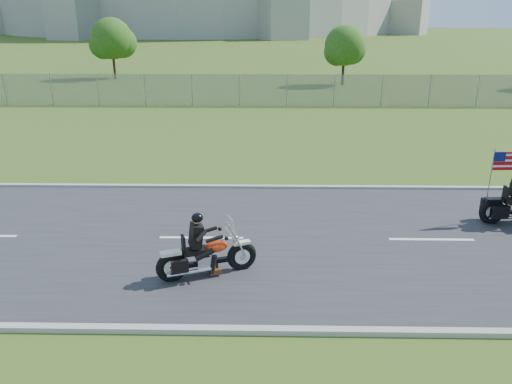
{
  "coord_description": "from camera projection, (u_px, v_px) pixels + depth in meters",
  "views": [
    {
      "loc": [
        -0.35,
        -11.86,
        5.58
      ],
      "look_at": [
        -0.57,
        0.0,
        1.33
      ],
      "focal_mm": 35.0,
      "sensor_mm": 36.0,
      "label": 1
    }
  ],
  "objects": [
    {
      "name": "fence",
      "position": [
        192.0,
        90.0,
        31.62
      ],
      "size": [
        60.0,
        0.03,
        2.0
      ],
      "primitive_type": "cube",
      "color": "gray",
      "rests_on": "ground"
    },
    {
      "name": "curb_south",
      "position": [
        283.0,
        331.0,
        9.22
      ],
      "size": [
        120.0,
        0.18,
        0.12
      ],
      "primitive_type": "cube",
      "color": "#9E9B93",
      "rests_on": "ground"
    },
    {
      "name": "tree_fence_near",
      "position": [
        345.0,
        48.0,
        40.2
      ],
      "size": [
        3.52,
        3.28,
        4.75
      ],
      "color": "#382316",
      "rests_on": "ground"
    },
    {
      "name": "ground",
      "position": [
        278.0,
        240.0,
        13.04
      ],
      "size": [
        420.0,
        420.0,
        0.0
      ],
      "primitive_type": "plane",
      "color": "#345119",
      "rests_on": "ground"
    },
    {
      "name": "road",
      "position": [
        278.0,
        239.0,
        13.04
      ],
      "size": [
        120.0,
        8.0,
        0.04
      ],
      "primitive_type": "cube",
      "color": "#28282B",
      "rests_on": "ground"
    },
    {
      "name": "tree_fence_mid",
      "position": [
        113.0,
        41.0,
        44.21
      ],
      "size": [
        3.96,
        3.69,
        5.3
      ],
      "color": "#382316",
      "rests_on": "ground"
    },
    {
      "name": "motorcycle_lead",
      "position": [
        206.0,
        256.0,
        11.08
      ],
      "size": [
        2.22,
        1.09,
        1.56
      ],
      "rotation": [
        0.0,
        0.0,
        0.36
      ],
      "color": "black",
      "rests_on": "ground"
    },
    {
      "name": "curb_north",
      "position": [
        275.0,
        187.0,
        16.84
      ],
      "size": [
        120.0,
        0.18,
        0.12
      ],
      "primitive_type": "cube",
      "color": "#9E9B93",
      "rests_on": "ground"
    }
  ]
}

